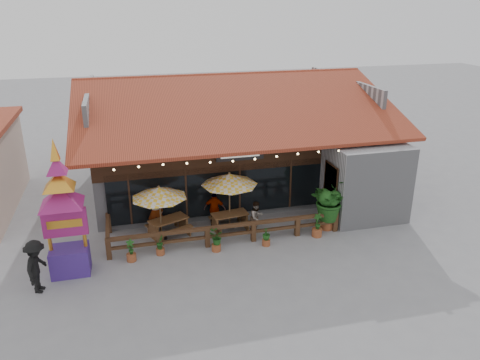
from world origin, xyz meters
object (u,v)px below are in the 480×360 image
object	(u,v)px
thai_sign_tower	(61,200)
pedestrian	(37,266)
umbrella_right	(229,179)
tropical_plant	(328,201)
picnic_table_left	(169,224)
umbrella_left	(159,193)
picnic_table_right	(230,218)

from	to	relation	value
thai_sign_tower	pedestrian	size ratio (longest dim) A/B	2.87
umbrella_right	tropical_plant	xyz separation A→B (m)	(4.23, -1.20, -0.97)
umbrella_right	picnic_table_left	distance (m)	3.30
picnic_table_left	pedestrian	bearing A→B (deg)	-147.85
umbrella_left	picnic_table_left	world-z (taller)	umbrella_left
thai_sign_tower	pedestrian	bearing A→B (deg)	-134.93
picnic_table_left	thai_sign_tower	distance (m)	5.10
umbrella_left	umbrella_right	xyz separation A→B (m)	(3.11, 0.40, 0.14)
umbrella_right	picnic_table_left	xyz separation A→B (m)	(-2.76, -0.09, -1.80)
picnic_table_left	picnic_table_right	xyz separation A→B (m)	(2.73, -0.08, -0.02)
picnic_table_right	umbrella_left	bearing A→B (deg)	-175.65
umbrella_right	picnic_table_left	size ratio (longest dim) A/B	1.37
umbrella_left	pedestrian	bearing A→B (deg)	-148.67
umbrella_left	tropical_plant	world-z (taller)	umbrella_left
umbrella_right	picnic_table_right	xyz separation A→B (m)	(-0.04, -0.17, -1.81)
picnic_table_left	tropical_plant	size ratio (longest dim) A/B	0.87
picnic_table_left	picnic_table_right	bearing A→B (deg)	-1.62
tropical_plant	umbrella_left	bearing A→B (deg)	173.77
pedestrian	umbrella_left	bearing A→B (deg)	-46.34
umbrella_left	picnic_table_left	bearing A→B (deg)	41.63
tropical_plant	picnic_table_left	bearing A→B (deg)	170.96
umbrella_left	picnic_table_left	distance (m)	1.72
picnic_table_right	pedestrian	xyz separation A→B (m)	(-7.65, -3.02, 0.47)
umbrella_left	picnic_table_right	size ratio (longest dim) A/B	1.77
tropical_plant	thai_sign_tower	bearing A→B (deg)	-174.83
umbrella_right	pedestrian	distance (m)	8.43
umbrella_right	picnic_table_right	bearing A→B (deg)	-101.95
umbrella_right	tropical_plant	distance (m)	4.50
umbrella_right	picnic_table_left	bearing A→B (deg)	-178.15
tropical_plant	pedestrian	distance (m)	12.09
picnic_table_left	tropical_plant	distance (m)	7.13
umbrella_left	tropical_plant	size ratio (longest dim) A/B	1.31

